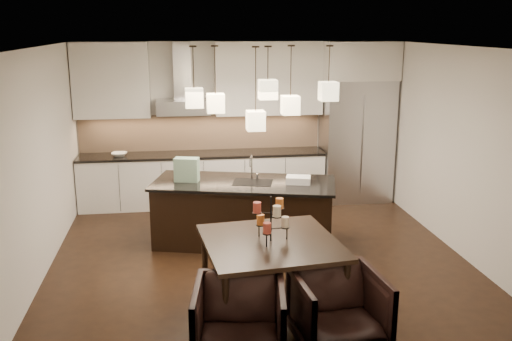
{
  "coord_description": "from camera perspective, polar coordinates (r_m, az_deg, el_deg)",
  "views": [
    {
      "loc": [
        -1.03,
        -7.21,
        3.06
      ],
      "look_at": [
        0.0,
        0.2,
        1.15
      ],
      "focal_mm": 40.0,
      "sensor_mm": 36.0,
      "label": 1
    }
  ],
  "objects": [
    {
      "name": "pendant_c",
      "position": [
        7.73,
        1.19,
        8.1
      ],
      "size": [
        0.24,
        0.24,
        0.26
      ],
      "primitive_type": "cube",
      "color": "beige",
      "rests_on": "ceiling"
    },
    {
      "name": "lower_cabinets",
      "position": [
        10.0,
        -5.32,
        -0.94
      ],
      "size": [
        4.21,
        0.62,
        0.88
      ],
      "primitive_type": "cube",
      "color": "silver",
      "rests_on": "floor"
    },
    {
      "name": "dining_table",
      "position": [
        6.27,
        1.46,
        -10.6
      ],
      "size": [
        1.54,
        1.54,
        0.84
      ],
      "primitive_type": null,
      "rotation": [
        0.0,
        0.0,
        0.11
      ],
      "color": "black",
      "rests_on": "floor"
    },
    {
      "name": "pendant_d",
      "position": [
        8.07,
        3.45,
        6.54
      ],
      "size": [
        0.24,
        0.24,
        0.26
      ],
      "primitive_type": "cube",
      "color": "beige",
      "rests_on": "ceiling"
    },
    {
      "name": "floor",
      "position": [
        7.91,
        0.2,
        -8.53
      ],
      "size": [
        5.5,
        5.5,
        0.02
      ],
      "primitive_type": "cube",
      "color": "black",
      "rests_on": "ground"
    },
    {
      "name": "upper_cab_left",
      "position": [
        9.88,
        -14.29,
        8.74
      ],
      "size": [
        1.25,
        0.35,
        1.25
      ],
      "primitive_type": "cube",
      "color": "silver",
      "rests_on": "wall_back"
    },
    {
      "name": "wall_left",
      "position": [
        7.6,
        -20.86,
        0.75
      ],
      "size": [
        0.02,
        5.5,
        2.8
      ],
      "primitive_type": "cube",
      "color": "silver",
      "rests_on": "ground"
    },
    {
      "name": "pendant_e",
      "position": [
        8.05,
        7.25,
        7.87
      ],
      "size": [
        0.24,
        0.24,
        0.26
      ],
      "primitive_type": "cube",
      "color": "beige",
      "rests_on": "ceiling"
    },
    {
      "name": "fridge_panel",
      "position": [
        10.11,
        10.32,
        10.77
      ],
      "size": [
        1.26,
        0.72,
        0.65
      ],
      "primitive_type": "cube",
      "color": "silver",
      "rests_on": "refrigerator"
    },
    {
      "name": "armchair_left",
      "position": [
        5.44,
        -1.67,
        -15.05
      ],
      "size": [
        0.94,
        0.97,
        0.78
      ],
      "primitive_type": "imported",
      "rotation": [
        0.0,
        0.0,
        -0.14
      ],
      "color": "black",
      "rests_on": "floor"
    },
    {
      "name": "countertop",
      "position": [
        9.89,
        -5.38,
        1.63
      ],
      "size": [
        4.21,
        0.66,
        0.04
      ],
      "primitive_type": "cube",
      "color": "black",
      "rests_on": "lower_cabinets"
    },
    {
      "name": "candle_b",
      "position": [
        6.14,
        0.45,
        -4.94
      ],
      "size": [
        0.09,
        0.09,
        0.11
      ],
      "primitive_type": "cylinder",
      "rotation": [
        0.0,
        0.0,
        0.11
      ],
      "color": "orange",
      "rests_on": "candelabra"
    },
    {
      "name": "faucet",
      "position": [
        8.1,
        -0.43,
        0.31
      ],
      "size": [
        0.16,
        0.26,
        0.38
      ],
      "primitive_type": null,
      "rotation": [
        0.0,
        0.0,
        -0.26
      ],
      "color": "silver",
      "rests_on": "island_top"
    },
    {
      "name": "armchair_right",
      "position": [
        5.71,
        8.26,
        -13.74
      ],
      "size": [
        0.9,
        0.93,
        0.78
      ],
      "primitive_type": "imported",
      "rotation": [
        0.0,
        0.0,
        0.09
      ],
      "color": "black",
      "rests_on": "floor"
    },
    {
      "name": "candle_d",
      "position": [
        6.1,
        2.36,
        -3.3
      ],
      "size": [
        0.09,
        0.09,
        0.11
      ],
      "primitive_type": "cylinder",
      "rotation": [
        0.0,
        0.0,
        0.11
      ],
      "color": "orange",
      "rests_on": "candelabra"
    },
    {
      "name": "pendant_f",
      "position": [
        7.67,
        -0.04,
        5.01
      ],
      "size": [
        0.24,
        0.24,
        0.26
      ],
      "primitive_type": "cube",
      "color": "beige",
      "rests_on": "ceiling"
    },
    {
      "name": "upper_cab_right",
      "position": [
        9.95,
        1.28,
        9.21
      ],
      "size": [
        1.85,
        0.35,
        1.25
      ],
      "primitive_type": "cube",
      "color": "silver",
      "rests_on": "wall_back"
    },
    {
      "name": "backsplash",
      "position": [
        10.12,
        -5.51,
        3.85
      ],
      "size": [
        4.21,
        0.02,
        0.63
      ],
      "primitive_type": "cube",
      "color": "tan",
      "rests_on": "countertop"
    },
    {
      "name": "island_body",
      "position": [
        8.2,
        -1.2,
        -4.34
      ],
      "size": [
        2.65,
        1.59,
        0.87
      ],
      "primitive_type": "cube",
      "rotation": [
        0.0,
        0.0,
        -0.26
      ],
      "color": "black",
      "rests_on": "floor"
    },
    {
      "name": "candle_e",
      "position": [
        5.96,
        0.11,
        -3.71
      ],
      "size": [
        0.09,
        0.09,
        0.11
      ],
      "primitive_type": "cylinder",
      "rotation": [
        0.0,
        0.0,
        0.11
      ],
      "color": "#B13E2F",
      "rests_on": "candelabra"
    },
    {
      "name": "hood_canopy",
      "position": [
        9.78,
        -7.27,
        6.33
      ],
      "size": [
        0.9,
        0.52,
        0.24
      ],
      "primitive_type": "cube",
      "color": "#B7B7BA",
      "rests_on": "wall_back"
    },
    {
      "name": "wall_back",
      "position": [
        10.16,
        -2.0,
        4.9
      ],
      "size": [
        5.5,
        0.02,
        2.8
      ],
      "primitive_type": "cube",
      "color": "silver",
      "rests_on": "ground"
    },
    {
      "name": "candelabra",
      "position": [
        6.02,
        1.5,
        -4.86
      ],
      "size": [
        0.44,
        0.44,
        0.49
      ],
      "primitive_type": null,
      "rotation": [
        0.0,
        0.0,
        0.11
      ],
      "color": "black",
      "rests_on": "dining_table"
    },
    {
      "name": "wall_right",
      "position": [
        8.32,
        19.4,
        1.98
      ],
      "size": [
        0.02,
        5.5,
        2.8
      ],
      "primitive_type": "cube",
      "color": "silver",
      "rests_on": "ground"
    },
    {
      "name": "pendant_b",
      "position": [
        7.98,
        -4.06,
        6.73
      ],
      "size": [
        0.24,
        0.24,
        0.26
      ],
      "primitive_type": "cube",
      "color": "beige",
      "rests_on": "ceiling"
    },
    {
      "name": "candle_c",
      "position": [
        5.89,
        1.12,
        -5.77
      ],
      "size": [
        0.09,
        0.09,
        0.11
      ],
      "primitive_type": "cylinder",
      "rotation": [
        0.0,
        0.0,
        0.11
      ],
      "color": "#B13E2F",
      "rests_on": "candelabra"
    },
    {
      "name": "hood_chimney",
      "position": [
        9.83,
        -7.4,
        9.88
      ],
      "size": [
        0.3,
        0.28,
        0.96
      ],
      "primitive_type": "cube",
      "color": "#B7B7BA",
      "rests_on": "hood_canopy"
    },
    {
      "name": "tote_bag",
      "position": [
        8.11,
        -6.94,
        0.09
      ],
      "size": [
        0.37,
        0.26,
        0.34
      ],
      "primitive_type": "cube",
      "rotation": [
        0.0,
        0.0,
        -0.26
      ],
      "color": "#175939",
      "rests_on": "island_top"
    },
    {
      "name": "candle_f",
      "position": [
        5.85,
        2.11,
        -4.07
      ],
      "size": [
        0.09,
        0.09,
        0.11
      ],
      "primitive_type": "cylinder",
      "rotation": [
        0.0,
        0.0,
        0.11
      ],
      "color": "beige",
      "rests_on": "candelabra"
    },
    {
      "name": "refrigerator",
      "position": [
        10.28,
        9.97,
        2.97
      ],
      "size": [
        1.2,
        0.72,
        2.15
      ],
      "primitive_type": "cube",
      "color": "#B7B7BA",
      "rests_on": "floor"
    },
    {
      "name": "ceiling",
      "position": [
        7.29,
        0.22,
        12.35
      ],
      "size": [
        5.5,
        5.5,
        0.02
      ],
      "primitive_type": "cube",
      "color": "white",
      "rests_on": "wall_back"
    },
    {
      "name": "island_top",
      "position": [
        8.07,
        -1.22,
        -1.27
      ],
      "size": [
        2.75,
        1.68,
        0.04
      ],
      "primitive_type": "cube",
      "rotation": [
        0.0,
        0.0,
        -0.26
      ],
      "color": "black",
      "rests_on": "island_body"
    },
    {
      "name": "pendant_a",
      "position": [
        7.81,
        -6.2,
        7.23
      ],
      "size": [
        0.24,
        0.24,
        0.26
      ],
      "primitive_type": "cube",
      "color": "beige",
      "rests_on": "ceiling"
    },
    {
      "name": "food_container",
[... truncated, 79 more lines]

